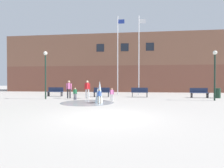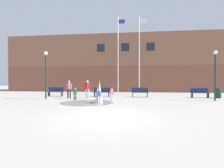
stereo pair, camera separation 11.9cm
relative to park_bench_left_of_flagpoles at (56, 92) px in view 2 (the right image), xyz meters
The scene contains 17 objects.
ground_plane 11.79m from the park_bench_left_of_flagpoles, 54.87° to the right, with size 100.00×100.00×0.00m, color gray.
library_building 13.16m from the park_bench_left_of_flagpoles, 57.52° to the left, with size 36.00×6.05×8.42m.
splash_fountain 7.22m from the park_bench_left_of_flagpoles, 42.57° to the right, with size 3.80×3.80×1.57m.
park_bench_left_of_flagpoles is the anchor object (origin of this frame).
park_bench_center 4.84m from the park_bench_left_of_flagpoles, ahead, with size 1.60×0.44×0.91m.
park_bench_under_right_flagpole 8.54m from the park_bench_left_of_flagpoles, ahead, with size 1.60×0.44×0.91m.
park_bench_near_trashcan 14.02m from the park_bench_left_of_flagpoles, ahead, with size 1.60×0.44×0.91m.
adult_near_bench 3.01m from the park_bench_left_of_flagpoles, 42.69° to the right, with size 0.50×0.39×1.59m.
child_running 7.82m from the park_bench_left_of_flagpoles, 44.30° to the right, with size 0.31×0.24×0.99m.
adult_in_red 4.30m from the park_bench_left_of_flagpoles, 26.09° to the right, with size 0.50×0.39×1.59m.
child_in_fountain 4.54m from the park_bench_left_of_flagpoles, 45.72° to the right, with size 0.31×0.19×0.99m.
child_with_pink_shirt 7.21m from the park_bench_left_of_flagpoles, 29.92° to the right, with size 0.31×0.22×0.99m.
flagpole_left 7.89m from the park_bench_left_of_flagpoles, 21.32° to the left, with size 0.80×0.10×8.82m.
flagpole_right 9.84m from the park_bench_left_of_flagpoles, 15.83° to the left, with size 0.80×0.10×8.76m.
lamp_post_left_lane 3.61m from the park_bench_left_of_flagpoles, 81.50° to the right, with size 0.32×0.32×4.08m.
lamp_post_right_lane 14.65m from the park_bench_left_of_flagpoles, ahead, with size 0.32×0.32×3.94m.
trash_can 15.55m from the park_bench_left_of_flagpoles, ahead, with size 0.56×0.56×0.90m, color #193323.
Camera 2 is at (1.13, -7.42, 1.51)m, focal length 28.00 mm.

